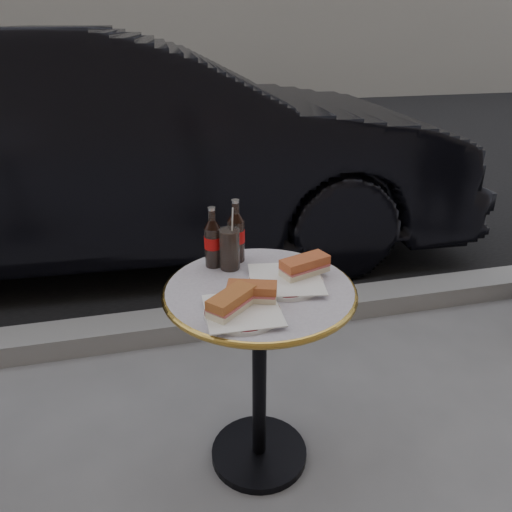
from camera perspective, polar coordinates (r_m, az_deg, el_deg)
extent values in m
plane|color=slate|center=(2.05, 0.35, -21.82)|extent=(80.00, 80.00, 0.00)
cube|color=black|center=(6.54, -10.49, 11.58)|extent=(40.00, 8.00, 0.00)
cube|color=gray|center=(2.70, -4.28, -7.31)|extent=(40.00, 0.20, 0.12)
cylinder|color=silver|center=(1.45, -1.54, -6.49)|extent=(0.27, 0.27, 0.01)
cylinder|color=white|center=(1.62, 3.41, -2.90)|extent=(0.31, 0.31, 0.01)
cube|color=#AD5C2B|center=(1.43, -2.82, -5.35)|extent=(0.17, 0.16, 0.05)
cube|color=#A8532A|center=(1.49, -0.47, -4.19)|extent=(0.16, 0.11, 0.05)
cube|color=#B7552E|center=(1.64, 5.59, -1.21)|extent=(0.18, 0.12, 0.06)
cylinder|color=black|center=(1.69, -3.04, 0.81)|extent=(0.08, 0.08, 0.14)
imported|color=black|center=(3.50, -14.06, 11.88)|extent=(1.78, 4.55, 1.47)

